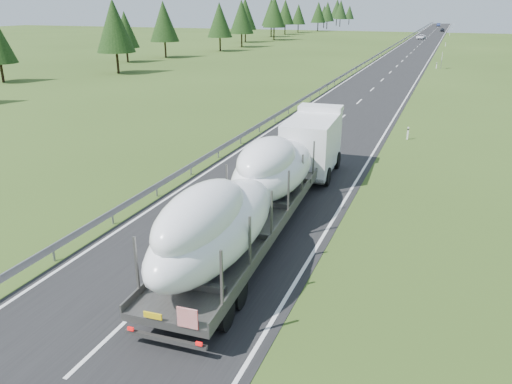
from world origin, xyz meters
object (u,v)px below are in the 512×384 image
(distant_car_blue, at_px, (438,25))
(distant_van, at_px, (421,37))
(highway_sign, at_px, (442,58))
(distant_car_dark, at_px, (442,30))
(boat_truck, at_px, (265,181))

(distant_car_blue, bearing_deg, distant_van, -92.33)
(distant_car_blue, bearing_deg, highway_sign, -89.35)
(distant_car_dark, relative_size, distant_car_blue, 0.83)
(boat_truck, xyz_separation_m, distant_van, (-3.08, 146.85, -1.68))
(distant_van, height_order, distant_car_dark, distant_van)
(boat_truck, relative_size, distant_car_dark, 5.53)
(highway_sign, bearing_deg, distant_van, 96.34)
(boat_truck, xyz_separation_m, distant_car_blue, (-2.09, 248.83, -1.60))
(distant_van, bearing_deg, distant_car_dark, 89.48)
(distant_van, bearing_deg, boat_truck, -84.19)
(highway_sign, height_order, distant_van, highway_sign)
(distant_car_dark, xyz_separation_m, distant_car_blue, (-3.54, 51.49, 0.11))
(distant_van, relative_size, distant_car_blue, 1.06)
(highway_sign, xyz_separation_m, distant_van, (-8.58, 77.15, -1.11))
(distant_car_blue, bearing_deg, distant_car_dark, -87.85)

